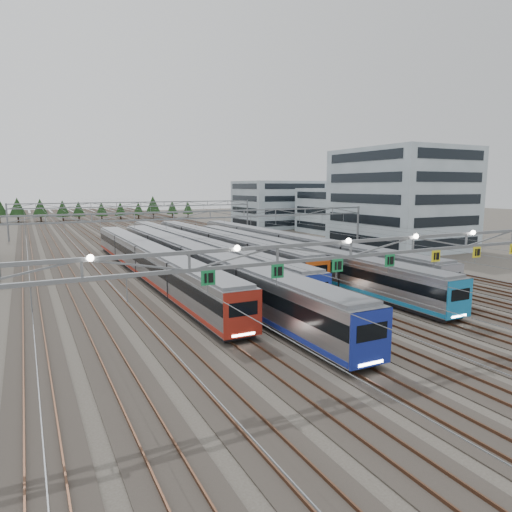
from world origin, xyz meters
name	(u,v)px	position (x,y,z in m)	size (l,w,h in m)	color
ground	(408,342)	(0.00, 0.00, 0.00)	(400.00, 400.00, 0.00)	#47423A
track_bed	(129,224)	(0.00, 100.00, 1.49)	(54.00, 260.00, 5.42)	#2D2823
train_a	(148,260)	(-11.25, 32.99, 2.27)	(3.09, 56.55, 4.03)	black
train_b	(193,262)	(-6.75, 28.53, 2.33)	(3.19, 64.48, 4.16)	black
train_c	(193,248)	(-2.25, 41.72, 2.16)	(2.92, 66.64, 3.81)	black
train_d	(218,245)	(2.25, 42.57, 2.28)	(3.12, 55.35, 4.06)	black
train_e	(284,255)	(6.75, 29.66, 2.17)	(2.94, 57.26, 3.84)	black
train_f	(287,246)	(11.25, 36.33, 2.28)	(3.11, 61.41, 4.06)	black
gantry_near	(414,247)	(-0.05, -0.12, 7.09)	(56.36, 0.61, 8.08)	slate
gantry_mid	(210,221)	(0.00, 40.00, 6.39)	(56.36, 0.36, 8.00)	slate
gantry_far	(141,208)	(0.00, 85.00, 6.39)	(56.36, 0.36, 8.00)	slate
depot_bldg_south	(400,199)	(38.07, 40.28, 9.15)	(18.00, 22.00, 18.29)	#90A3AC
depot_bldg_mid	(336,211)	(44.85, 69.10, 5.51)	(14.00, 16.00, 11.03)	#90A3AC
depot_bldg_north	(279,204)	(40.39, 89.94, 6.50)	(22.00, 18.00, 13.00)	#90A3AC
treeline	(82,208)	(-7.20, 141.63, 4.23)	(81.20, 5.60, 7.02)	#332114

